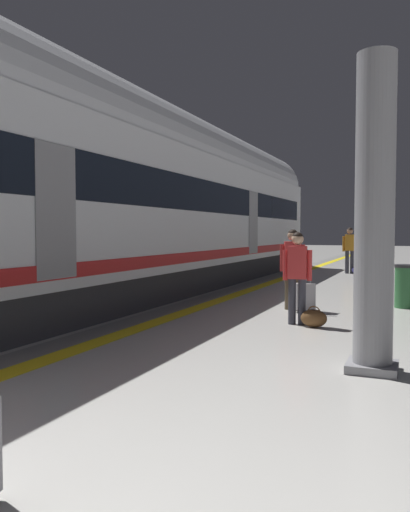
% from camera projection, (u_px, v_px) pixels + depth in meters
% --- Properties ---
extents(safety_line_strip, '(0.36, 80.00, 0.01)m').
position_uv_depth(safety_line_strip, '(218.00, 301.00, 11.78)').
color(safety_line_strip, yellow).
rests_on(safety_line_strip, ground).
extents(tactile_edge_band, '(0.67, 80.00, 0.01)m').
position_uv_depth(tactile_edge_band, '(204.00, 300.00, 11.92)').
color(tactile_edge_band, slate).
rests_on(tactile_edge_band, ground).
extents(high_speed_train, '(2.94, 28.55, 4.97)m').
position_uv_depth(high_speed_train, '(128.00, 194.00, 12.12)').
color(high_speed_train, '#38383D').
rests_on(high_speed_train, ground).
extents(passenger_near, '(0.50, 0.22, 1.60)m').
position_uv_depth(passenger_near, '(297.00, 271.00, 8.75)').
color(passenger_near, '#383842').
rests_on(passenger_near, ground).
extents(duffel_bag_near, '(0.44, 0.26, 0.36)m').
position_uv_depth(duffel_bag_near, '(314.00, 318.00, 8.52)').
color(duffel_bag_near, brown).
rests_on(duffel_bag_near, ground).
extents(passenger_mid, '(0.49, 0.30, 1.65)m').
position_uv_depth(passenger_mid, '(293.00, 263.00, 10.43)').
color(passenger_mid, brown).
rests_on(passenger_mid, ground).
extents(suitcase_mid, '(0.44, 0.36, 0.97)m').
position_uv_depth(suitcase_mid, '(305.00, 296.00, 10.06)').
color(suitcase_mid, '#9E9EA3').
rests_on(suitcase_mid, ground).
extents(passenger_far, '(0.55, 0.23, 1.76)m').
position_uv_depth(passenger_far, '(350.00, 247.00, 19.46)').
color(passenger_far, '#383842').
rests_on(passenger_far, ground).
extents(duffel_bag_far, '(0.44, 0.26, 0.36)m').
position_uv_depth(duffel_bag_far, '(358.00, 270.00, 19.25)').
color(duffel_bag_far, navy).
rests_on(duffel_bag_far, ground).
extents(platform_pillar, '(0.56, 0.56, 3.60)m').
position_uv_depth(platform_pillar, '(374.00, 221.00, 5.76)').
color(platform_pillar, gray).
rests_on(platform_pillar, ground).
extents(waste_bin, '(0.46, 0.46, 0.91)m').
position_uv_depth(waste_bin, '(406.00, 286.00, 10.69)').
color(waste_bin, '#2D6638').
rests_on(waste_bin, ground).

